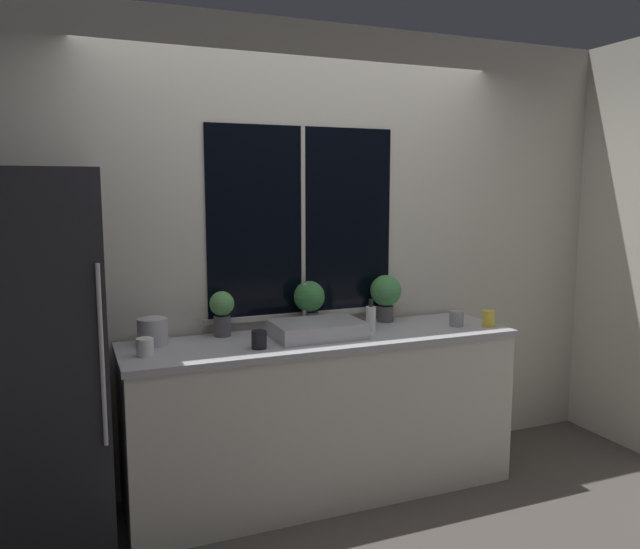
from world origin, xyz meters
name	(u,v)px	position (x,y,z in m)	size (l,w,h in m)	color
ground_plane	(343,515)	(0.00, 0.00, 0.00)	(14.00, 14.00, 0.00)	#4C4742
wall_back	(301,254)	(0.00, 0.64, 1.35)	(8.00, 0.09, 2.70)	beige
wall_right	(502,234)	(2.17, 1.50, 1.35)	(0.06, 7.00, 2.70)	beige
counter	(323,415)	(0.00, 0.29, 0.46)	(2.21, 0.59, 0.92)	silver
refrigerator	(24,365)	(-1.52, 0.31, 0.92)	(0.73, 0.66, 1.83)	#232328
sink	(317,329)	(-0.04, 0.28, 0.97)	(0.49, 0.38, 0.28)	#ADADB2
potted_plant_left	(222,310)	(-0.52, 0.50, 1.07)	(0.14, 0.14, 0.25)	#4C4C51
potted_plant_center	(309,300)	(0.00, 0.50, 1.09)	(0.18, 0.18, 0.28)	#4C4C51
potted_plant_right	(386,293)	(0.51, 0.50, 1.10)	(0.19, 0.19, 0.29)	#4C4C51
soap_bottle	(371,318)	(0.30, 0.29, 1.00)	(0.06, 0.06, 0.19)	white
mug_white	(145,347)	(-0.97, 0.24, 0.97)	(0.09, 0.09, 0.09)	white
mug_black	(259,340)	(-0.41, 0.16, 0.97)	(0.08, 0.08, 0.09)	black
mug_grey	(456,318)	(0.84, 0.22, 0.97)	(0.08, 0.08, 0.09)	gray
mug_yellow	(488,319)	(1.01, 0.14, 0.97)	(0.07, 0.07, 0.10)	gold
kettle	(153,331)	(-0.91, 0.45, 1.00)	(0.16, 0.16, 0.16)	#B2B2B7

